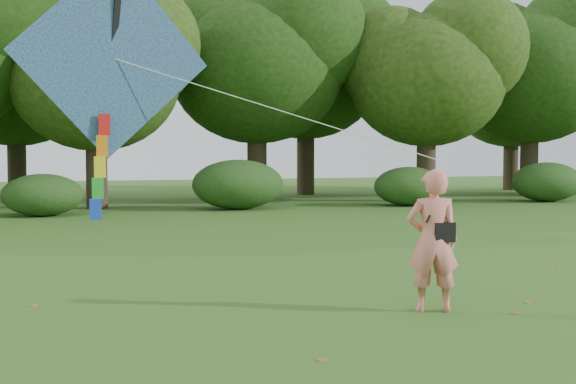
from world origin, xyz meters
name	(u,v)px	position (x,y,z in m)	size (l,w,h in m)	color
ground	(384,314)	(0.00, 0.00, 0.00)	(100.00, 100.00, 0.00)	#265114
man_kite_flyer	(433,241)	(0.67, -0.08, 0.94)	(0.68, 0.45, 1.88)	#EB7B6E
crossbody_bag	(442,231)	(0.79, -0.11, 1.06)	(0.43, 0.20, 0.73)	black
flying_kite	(113,62)	(-3.33, 0.73, 3.20)	(5.49, 1.19, 3.21)	#2544A4
tree_line	(177,73)	(1.67, 22.88, 5.60)	(54.70, 15.30, 9.48)	#3A2D1E
shrub_band	(139,188)	(-0.72, 17.60, 0.86)	(39.15, 3.22, 1.88)	#264919
fallen_leaves	(365,275)	(1.05, 2.76, 0.01)	(10.35, 12.07, 0.01)	#8F5F27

